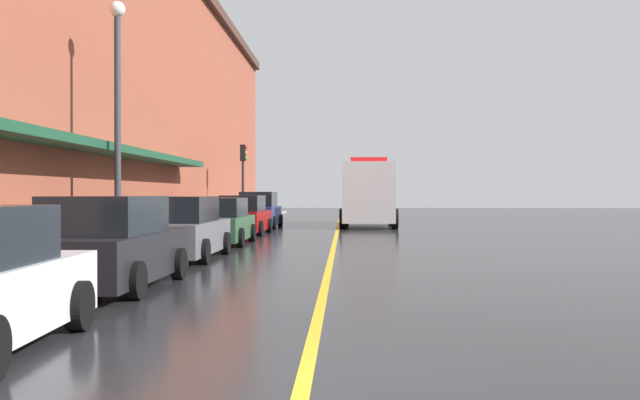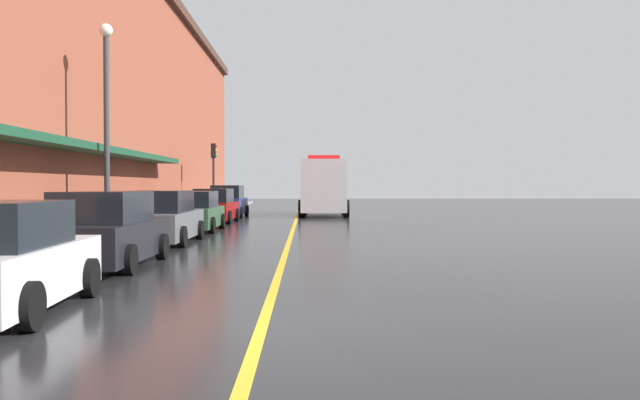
{
  "view_description": "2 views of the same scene",
  "coord_description": "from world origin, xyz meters",
  "px_view_note": "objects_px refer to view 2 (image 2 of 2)",
  "views": [
    {
      "loc": [
        0.39,
        -6.41,
        1.75
      ],
      "look_at": [
        -0.64,
        22.74,
        1.48
      ],
      "focal_mm": 40.7,
      "sensor_mm": 36.0,
      "label": 1
    },
    {
      "loc": [
        0.59,
        -8.28,
        1.85
      ],
      "look_at": [
        1.19,
        22.89,
        1.14
      ],
      "focal_mm": 37.3,
      "sensor_mm": 36.0,
      "label": 2
    }
  ],
  "objects_px": {
    "parked_car_1": "(106,232)",
    "parked_car_3": "(194,212)",
    "parked_car_4": "(214,207)",
    "parking_meter_0": "(184,201)",
    "parked_car_5": "(228,202)",
    "parking_meter_3": "(92,213)",
    "parked_car_2": "(161,219)",
    "parking_meter_1": "(195,200)",
    "street_lamp_left": "(106,107)",
    "traffic_light_near": "(214,164)",
    "box_truck": "(324,188)"
  },
  "relations": [
    {
      "from": "parked_car_1",
      "to": "street_lamp_left",
      "type": "xyz_separation_m",
      "value": [
        -2.01,
        6.79,
        3.6
      ]
    },
    {
      "from": "box_truck",
      "to": "parking_meter_1",
      "type": "xyz_separation_m",
      "value": [
        -6.97,
        -5.51,
        -0.62
      ]
    },
    {
      "from": "parked_car_2",
      "to": "box_truck",
      "type": "xyz_separation_m",
      "value": [
        5.64,
        19.64,
        0.89
      ]
    },
    {
      "from": "parking_meter_0",
      "to": "traffic_light_near",
      "type": "distance_m",
      "value": 10.02
    },
    {
      "from": "parked_car_2",
      "to": "street_lamp_left",
      "type": "bearing_deg",
      "value": 67.72
    },
    {
      "from": "parking_meter_1",
      "to": "street_lamp_left",
      "type": "xyz_separation_m",
      "value": [
        -0.6,
        -13.33,
        3.34
      ]
    },
    {
      "from": "parking_meter_0",
      "to": "parking_meter_3",
      "type": "xyz_separation_m",
      "value": [
        0.0,
        -13.65,
        0.0
      ]
    },
    {
      "from": "parked_car_1",
      "to": "parked_car_4",
      "type": "distance_m",
      "value": 17.62
    },
    {
      "from": "parked_car_3",
      "to": "parked_car_4",
      "type": "bearing_deg",
      "value": 0.85
    },
    {
      "from": "parking_meter_3",
      "to": "street_lamp_left",
      "type": "xyz_separation_m",
      "value": [
        -0.6,
        3.41,
        3.34
      ]
    },
    {
      "from": "parked_car_4",
      "to": "traffic_light_near",
      "type": "bearing_deg",
      "value": 10.13
    },
    {
      "from": "parked_car_1",
      "to": "parked_car_2",
      "type": "bearing_deg",
      "value": 1.85
    },
    {
      "from": "parked_car_2",
      "to": "parking_meter_0",
      "type": "bearing_deg",
      "value": 7.31
    },
    {
      "from": "parked_car_2",
      "to": "parking_meter_1",
      "type": "xyz_separation_m",
      "value": [
        -1.33,
        14.13,
        0.27
      ]
    },
    {
      "from": "parked_car_1",
      "to": "parked_car_3",
      "type": "xyz_separation_m",
      "value": [
        0.02,
        11.52,
        -0.04
      ]
    },
    {
      "from": "parked_car_2",
      "to": "parking_meter_1",
      "type": "height_order",
      "value": "parked_car_2"
    },
    {
      "from": "parked_car_1",
      "to": "parking_meter_1",
      "type": "relative_size",
      "value": 3.5
    },
    {
      "from": "parking_meter_3",
      "to": "street_lamp_left",
      "type": "distance_m",
      "value": 4.81
    },
    {
      "from": "parked_car_1",
      "to": "parked_car_2",
      "type": "distance_m",
      "value": 5.99
    },
    {
      "from": "parking_meter_3",
      "to": "parked_car_2",
      "type": "bearing_deg",
      "value": 62.98
    },
    {
      "from": "parked_car_4",
      "to": "parking_meter_0",
      "type": "distance_m",
      "value": 1.53
    },
    {
      "from": "parking_meter_0",
      "to": "parked_car_1",
      "type": "bearing_deg",
      "value": -85.25
    },
    {
      "from": "parked_car_3",
      "to": "street_lamp_left",
      "type": "distance_m",
      "value": 6.31
    },
    {
      "from": "parking_meter_1",
      "to": "traffic_light_near",
      "type": "height_order",
      "value": "traffic_light_near"
    },
    {
      "from": "parked_car_2",
      "to": "parking_meter_3",
      "type": "distance_m",
      "value": 2.94
    },
    {
      "from": "parking_meter_3",
      "to": "traffic_light_near",
      "type": "distance_m",
      "value": 23.54
    },
    {
      "from": "parked_car_4",
      "to": "parked_car_5",
      "type": "distance_m",
      "value": 5.62
    },
    {
      "from": "box_truck",
      "to": "traffic_light_near",
      "type": "xyz_separation_m",
      "value": [
        -6.91,
        1.2,
        1.48
      ]
    },
    {
      "from": "traffic_light_near",
      "to": "parking_meter_0",
      "type": "bearing_deg",
      "value": -90.36
    },
    {
      "from": "parked_car_5",
      "to": "parked_car_3",
      "type": "bearing_deg",
      "value": -178.22
    },
    {
      "from": "parked_car_2",
      "to": "parking_meter_1",
      "type": "relative_size",
      "value": 3.68
    },
    {
      "from": "parked_car_5",
      "to": "street_lamp_left",
      "type": "height_order",
      "value": "street_lamp_left"
    },
    {
      "from": "street_lamp_left",
      "to": "traffic_light_near",
      "type": "xyz_separation_m",
      "value": [
        0.66,
        20.04,
        -1.24
      ]
    },
    {
      "from": "parked_car_4",
      "to": "traffic_light_near",
      "type": "xyz_separation_m",
      "value": [
        -1.32,
        9.21,
        2.37
      ]
    },
    {
      "from": "parked_car_2",
      "to": "traffic_light_near",
      "type": "xyz_separation_m",
      "value": [
        -1.27,
        20.85,
        2.37
      ]
    },
    {
      "from": "parking_meter_0",
      "to": "parked_car_2",
      "type": "bearing_deg",
      "value": -83.15
    },
    {
      "from": "box_truck",
      "to": "street_lamp_left",
      "type": "distance_m",
      "value": 20.48
    },
    {
      "from": "parked_car_2",
      "to": "parked_car_4",
      "type": "xyz_separation_m",
      "value": [
        0.06,
        11.64,
        -0.01
      ]
    },
    {
      "from": "parked_car_5",
      "to": "parking_meter_3",
      "type": "bearing_deg",
      "value": 177.56
    },
    {
      "from": "parked_car_1",
      "to": "box_truck",
      "type": "height_order",
      "value": "box_truck"
    },
    {
      "from": "parked_car_3",
      "to": "traffic_light_near",
      "type": "xyz_separation_m",
      "value": [
        -1.37,
        15.31,
        2.4
      ]
    },
    {
      "from": "parking_meter_1",
      "to": "traffic_light_near",
      "type": "bearing_deg",
      "value": 89.47
    },
    {
      "from": "parked_car_5",
      "to": "traffic_light_near",
      "type": "height_order",
      "value": "traffic_light_near"
    },
    {
      "from": "parked_car_1",
      "to": "traffic_light_near",
      "type": "bearing_deg",
      "value": 3.92
    },
    {
      "from": "parked_car_5",
      "to": "parking_meter_1",
      "type": "distance_m",
      "value": 3.43
    },
    {
      "from": "parked_car_3",
      "to": "street_lamp_left",
      "type": "bearing_deg",
      "value": 157.17
    },
    {
      "from": "parked_car_4",
      "to": "traffic_light_near",
      "type": "height_order",
      "value": "traffic_light_near"
    },
    {
      "from": "parked_car_5",
      "to": "parking_meter_1",
      "type": "xyz_separation_m",
      "value": [
        -1.38,
        -3.13,
        0.21
      ]
    },
    {
      "from": "parked_car_3",
      "to": "box_truck",
      "type": "xyz_separation_m",
      "value": [
        5.54,
        14.1,
        0.93
      ]
    },
    {
      "from": "parking_meter_1",
      "to": "parked_car_4",
      "type": "bearing_deg",
      "value": -60.97
    }
  ]
}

